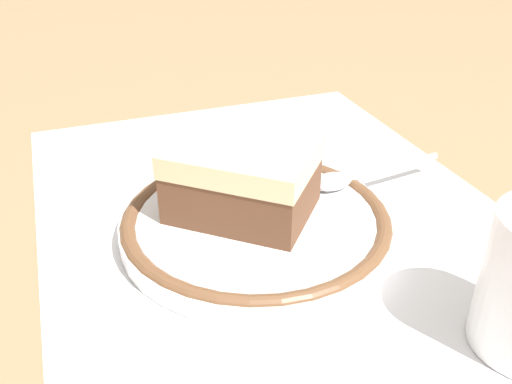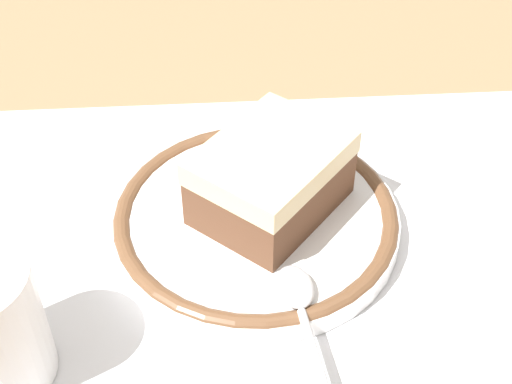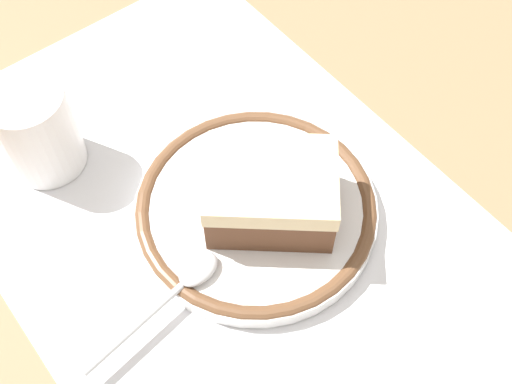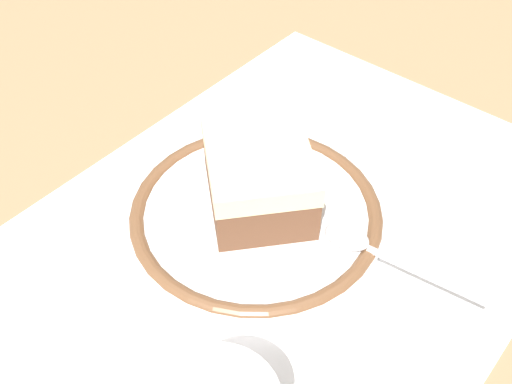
{
  "view_description": "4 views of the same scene",
  "coord_description": "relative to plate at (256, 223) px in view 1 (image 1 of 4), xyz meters",
  "views": [
    {
      "loc": [
        0.3,
        -0.14,
        0.23
      ],
      "look_at": [
        -0.01,
        -0.02,
        0.04
      ],
      "focal_mm": 39.24,
      "sensor_mm": 36.0,
      "label": 1
    },
    {
      "loc": [
        0.01,
        0.33,
        0.37
      ],
      "look_at": [
        -0.01,
        -0.02,
        0.04
      ],
      "focal_mm": 52.24,
      "sensor_mm": 36.0,
      "label": 2
    },
    {
      "loc": [
        -0.22,
        0.14,
        0.45
      ],
      "look_at": [
        -0.01,
        -0.02,
        0.04
      ],
      "focal_mm": 45.05,
      "sensor_mm": 36.0,
      "label": 3
    },
    {
      "loc": [
        0.22,
        0.18,
        0.35
      ],
      "look_at": [
        -0.01,
        -0.02,
        0.04
      ],
      "focal_mm": 42.47,
      "sensor_mm": 36.0,
      "label": 4
    }
  ],
  "objects": [
    {
      "name": "placemat",
      "position": [
        0.01,
        0.02,
        -0.01
      ],
      "size": [
        0.52,
        0.34,
        0.0
      ],
      "primitive_type": "cube",
      "color": "white",
      "rests_on": "ground_plane"
    },
    {
      "name": "cake_slice",
      "position": [
        -0.01,
        -0.01,
        0.03
      ],
      "size": [
        0.12,
        0.12,
        0.05
      ],
      "color": "brown",
      "rests_on": "plate"
    },
    {
      "name": "ground_plane",
      "position": [
        0.01,
        0.02,
        -0.01
      ],
      "size": [
        2.4,
        2.4,
        0.0
      ],
      "primitive_type": "plane",
      "color": "#9E7551"
    },
    {
      "name": "plate",
      "position": [
        0.0,
        0.0,
        0.0
      ],
      "size": [
        0.19,
        0.19,
        0.02
      ],
      "color": "white",
      "rests_on": "placemat"
    },
    {
      "name": "spoon",
      "position": [
        -0.02,
        0.09,
        0.01
      ],
      "size": [
        0.03,
        0.12,
        0.01
      ],
      "color": "silver",
      "rests_on": "plate"
    }
  ]
}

